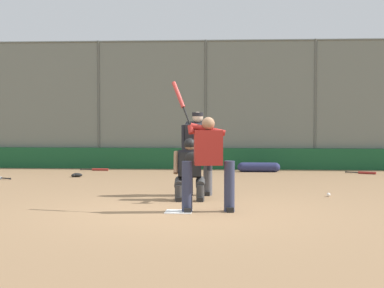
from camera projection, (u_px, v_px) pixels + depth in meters
ground_plane at (179, 212)px, 10.28m from camera, size 160.00×160.00×0.00m
home_plate_marker at (179, 212)px, 10.28m from camera, size 0.43×0.43×0.01m
backstop_fence at (206, 101)px, 18.58m from camera, size 18.96×0.08×3.74m
padding_wall at (205, 159)px, 18.56m from camera, size 18.50×0.18×0.61m
bleachers_beyond at (168, 148)px, 21.24m from camera, size 13.21×2.50×1.48m
batter_at_plate at (208, 160)px, 10.27m from camera, size 1.06×0.58×2.11m
catcher_behind_plate at (190, 168)px, 11.70m from camera, size 0.60×0.71×1.13m
umpire_home at (198, 151)px, 12.40m from camera, size 0.66×0.44×1.62m
spare_bat_near_backstop at (365, 173)px, 16.97m from camera, size 0.76×0.37×0.07m
spare_bat_by_padding at (98, 169)px, 18.00m from camera, size 0.81×0.08×0.07m
fielding_glove_on_dirt at (77, 175)px, 16.14m from camera, size 0.27×0.21×0.10m
baseball_loose at (329, 195)px, 12.23m from camera, size 0.07×0.07×0.07m
equipment_bag_dugout_side at (259, 167)px, 17.59m from camera, size 1.17×0.26×0.26m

